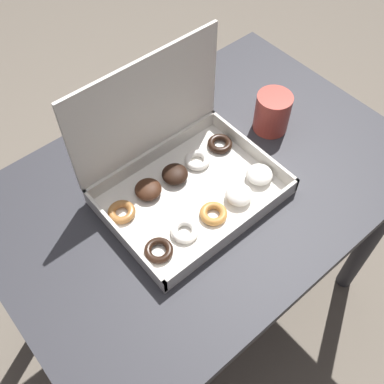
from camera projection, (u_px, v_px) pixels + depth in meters
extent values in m
plane|color=#6B6054|center=(199.00, 299.00, 1.68)|extent=(8.00, 8.00, 0.00)
cube|color=#2D2D33|center=(203.00, 184.00, 1.10)|extent=(1.03, 0.70, 0.03)
cylinder|color=#2D2D33|center=(373.00, 234.00, 1.44)|extent=(0.06, 0.06, 0.70)
cylinder|color=#2D2D33|center=(18.00, 276.00, 1.35)|extent=(0.06, 0.06, 0.70)
cylinder|color=#2D2D33|center=(242.00, 130.00, 1.71)|extent=(0.06, 0.06, 0.70)
cube|color=silver|center=(192.00, 196.00, 1.06)|extent=(0.40, 0.30, 0.01)
cube|color=beige|center=(235.00, 232.00, 0.97)|extent=(0.40, 0.01, 0.04)
cube|color=beige|center=(154.00, 154.00, 1.10)|extent=(0.40, 0.01, 0.04)
cube|color=beige|center=(123.00, 238.00, 0.96)|extent=(0.01, 0.30, 0.04)
cube|color=beige|center=(252.00, 149.00, 1.11)|extent=(0.01, 0.30, 0.04)
cube|color=beige|center=(147.00, 108.00, 0.98)|extent=(0.40, 0.01, 0.26)
torus|color=black|center=(159.00, 250.00, 0.96)|extent=(0.06, 0.06, 0.02)
torus|color=white|center=(185.00, 231.00, 0.99)|extent=(0.06, 0.06, 0.02)
torus|color=#B77A38|center=(213.00, 214.00, 1.01)|extent=(0.06, 0.06, 0.02)
ellipsoid|color=white|center=(239.00, 195.00, 1.03)|extent=(0.06, 0.06, 0.03)
ellipsoid|color=white|center=(259.00, 175.00, 1.07)|extent=(0.06, 0.06, 0.03)
torus|color=#9E6633|center=(122.00, 212.00, 1.02)|extent=(0.06, 0.06, 0.02)
ellipsoid|color=#381E11|center=(148.00, 189.00, 1.05)|extent=(0.06, 0.06, 0.03)
ellipsoid|color=black|center=(175.00, 174.00, 1.07)|extent=(0.06, 0.06, 0.03)
torus|color=white|center=(197.00, 160.00, 1.11)|extent=(0.06, 0.06, 0.02)
torus|color=black|center=(220.00, 144.00, 1.14)|extent=(0.06, 0.06, 0.02)
cylinder|color=#A3382D|center=(272.00, 112.00, 1.15)|extent=(0.09, 0.09, 0.11)
cylinder|color=black|center=(275.00, 98.00, 1.11)|extent=(0.07, 0.07, 0.01)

